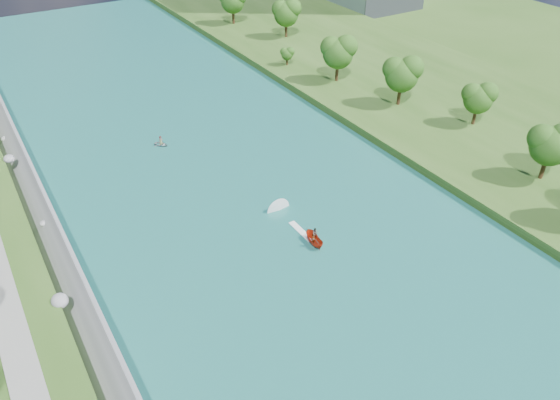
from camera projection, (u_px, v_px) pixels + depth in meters
ground at (336, 299)px, 62.92m from camera, size 260.00×260.00×0.00m
river_water at (252, 212)px, 76.93m from camera, size 55.00×240.00×0.10m
berm_east at (493, 125)px, 97.86m from camera, size 44.00×240.00×1.50m
riprap_bank at (63, 271)px, 64.11m from camera, size 4.46×236.00×4.41m
trees_east at (395, 77)px, 100.67m from camera, size 17.24×142.42×11.05m
motorboat at (305, 232)px, 72.19m from camera, size 3.60×18.67×1.93m
raft at (161, 143)px, 92.65m from camera, size 2.92×3.11×1.72m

